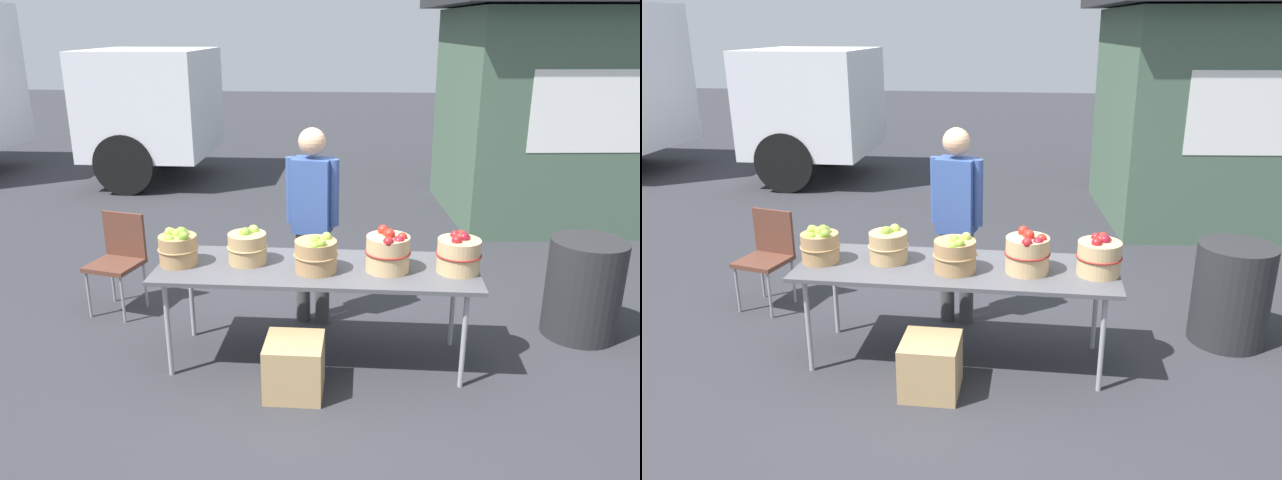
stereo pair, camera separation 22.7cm
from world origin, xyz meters
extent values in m
plane|color=#2D2D33|center=(0.00, 0.00, 0.00)|extent=(40.00, 40.00, 0.00)
cube|color=#4C4C51|center=(0.00, 0.00, 0.73)|extent=(2.30, 0.76, 0.03)
cylinder|color=#99999E|center=(-1.03, -0.30, 0.36)|extent=(0.04, 0.04, 0.72)
cylinder|color=#99999E|center=(1.03, -0.30, 0.36)|extent=(0.04, 0.04, 0.72)
cylinder|color=#99999E|center=(-1.03, 0.30, 0.36)|extent=(0.04, 0.04, 0.72)
cylinder|color=#99999E|center=(1.03, 0.30, 0.36)|extent=(0.04, 0.04, 0.72)
cylinder|color=#A87F51|center=(-1.00, -0.02, 0.86)|extent=(0.27, 0.27, 0.22)
torus|color=#A87F51|center=(-1.00, -0.02, 0.87)|extent=(0.29, 0.29, 0.01)
sphere|color=#7AA833|center=(-0.98, 0.00, 0.99)|extent=(0.08, 0.08, 0.08)
sphere|color=#8CB738|center=(-1.06, 0.02, 0.97)|extent=(0.07, 0.07, 0.07)
sphere|color=#8CB738|center=(-1.04, -0.09, 0.96)|extent=(0.08, 0.08, 0.08)
sphere|color=#9EC647|center=(-0.97, 0.01, 0.98)|extent=(0.08, 0.08, 0.08)
sphere|color=#9EC647|center=(-1.00, 0.00, 0.97)|extent=(0.07, 0.07, 0.07)
sphere|color=#9EC647|center=(-1.07, 0.01, 0.98)|extent=(0.07, 0.07, 0.07)
sphere|color=#7AA833|center=(-0.93, -0.09, 0.98)|extent=(0.07, 0.07, 0.07)
cylinder|color=tan|center=(-0.51, 0.05, 0.86)|extent=(0.28, 0.28, 0.22)
torus|color=tan|center=(-0.51, 0.05, 0.87)|extent=(0.30, 0.30, 0.01)
sphere|color=#9EC647|center=(-0.47, 0.11, 0.98)|extent=(0.08, 0.08, 0.08)
sphere|color=#8CB738|center=(-0.51, 0.05, 0.98)|extent=(0.07, 0.07, 0.07)
sphere|color=#9EC647|center=(-0.51, 0.05, 0.97)|extent=(0.07, 0.07, 0.07)
sphere|color=#7AA833|center=(-0.52, 0.04, 0.98)|extent=(0.08, 0.08, 0.08)
cylinder|color=#A87F51|center=(0.00, -0.08, 0.86)|extent=(0.30, 0.30, 0.22)
torus|color=#A87F51|center=(0.00, -0.08, 0.87)|extent=(0.32, 0.32, 0.01)
sphere|color=#8CB738|center=(0.00, -0.19, 0.97)|extent=(0.08, 0.08, 0.08)
sphere|color=#8CB738|center=(0.05, -0.17, 0.99)|extent=(0.07, 0.07, 0.07)
sphere|color=#9EC647|center=(0.07, -0.02, 0.99)|extent=(0.07, 0.07, 0.07)
sphere|color=#8CB738|center=(0.00, -0.08, 0.99)|extent=(0.07, 0.07, 0.07)
cylinder|color=tan|center=(0.50, -0.03, 0.88)|extent=(0.31, 0.31, 0.25)
torus|color=maroon|center=(0.50, -0.03, 0.89)|extent=(0.33, 0.33, 0.01)
sphere|color=#B22319|center=(0.51, -0.04, 1.02)|extent=(0.07, 0.07, 0.07)
sphere|color=maroon|center=(0.50, -0.15, 1.00)|extent=(0.08, 0.08, 0.08)
sphere|color=maroon|center=(0.50, 0.03, 0.99)|extent=(0.08, 0.08, 0.08)
sphere|color=#B22319|center=(0.47, 0.05, 1.02)|extent=(0.08, 0.08, 0.08)
sphere|color=maroon|center=(0.57, -0.10, 0.99)|extent=(0.08, 0.08, 0.08)
sphere|color=#B22319|center=(0.60, -0.05, 1.01)|extent=(0.07, 0.07, 0.07)
sphere|color=#B22319|center=(0.50, 0.00, 1.01)|extent=(0.07, 0.07, 0.07)
cylinder|color=tan|center=(1.00, -0.01, 0.87)|extent=(0.30, 0.30, 0.24)
torus|color=maroon|center=(1.00, -0.01, 0.88)|extent=(0.32, 0.32, 0.01)
sphere|color=maroon|center=(1.03, 0.00, 1.00)|extent=(0.08, 0.08, 0.08)
sphere|color=#B22319|center=(1.00, 0.00, 1.00)|extent=(0.07, 0.07, 0.07)
sphere|color=maroon|center=(0.97, -0.06, 1.00)|extent=(0.07, 0.07, 0.07)
sphere|color=maroon|center=(1.02, 0.00, 0.98)|extent=(0.08, 0.08, 0.08)
sphere|color=#B22319|center=(1.04, 0.04, 0.98)|extent=(0.08, 0.08, 0.08)
sphere|color=#B22319|center=(1.02, 0.09, 0.99)|extent=(0.08, 0.08, 0.08)
sphere|color=maroon|center=(0.97, 0.06, 1.00)|extent=(0.07, 0.07, 0.07)
cylinder|color=#3F3F3F|center=(-0.01, 0.62, 0.40)|extent=(0.12, 0.12, 0.80)
cylinder|color=#3F3F3F|center=(-0.17, 0.65, 0.40)|extent=(0.12, 0.12, 0.80)
cube|color=#334C8C|center=(-0.09, 0.64, 1.11)|extent=(0.34, 0.27, 0.60)
sphere|color=tan|center=(-0.09, 0.64, 1.54)|extent=(0.22, 0.22, 0.22)
cylinder|color=#334C8C|center=(0.09, 0.61, 1.14)|extent=(0.08, 0.08, 0.54)
cylinder|color=#334C8C|center=(-0.26, 0.67, 1.14)|extent=(0.08, 0.08, 0.54)
cube|color=silver|center=(-3.09, 5.61, 1.25)|extent=(1.82, 2.12, 1.60)
cube|color=black|center=(-2.24, 5.62, 1.57)|extent=(0.06, 1.76, 0.80)
cylinder|color=black|center=(-3.26, 6.56, 0.45)|extent=(0.90, 0.29, 0.90)
cylinder|color=black|center=(-3.24, 4.66, 0.45)|extent=(0.90, 0.29, 0.90)
cube|color=#47604C|center=(2.92, 4.15, 1.30)|extent=(3.22, 2.69, 2.60)
cube|color=#262628|center=(2.92, 4.15, 2.68)|extent=(3.77, 3.23, 0.12)
cube|color=white|center=(2.80, 2.94, 1.50)|extent=(1.40, 0.18, 0.90)
cube|color=brown|center=(-1.81, 0.69, 0.44)|extent=(0.48, 0.48, 0.04)
cube|color=brown|center=(-1.76, 0.86, 0.66)|extent=(0.40, 0.12, 0.40)
cylinder|color=gray|center=(-2.01, 0.56, 0.21)|extent=(0.02, 0.02, 0.42)
cylinder|color=gray|center=(-1.68, 0.48, 0.21)|extent=(0.02, 0.02, 0.42)
cylinder|color=gray|center=(-1.93, 0.89, 0.21)|extent=(0.02, 0.02, 0.42)
cylinder|color=gray|center=(-1.60, 0.81, 0.21)|extent=(0.02, 0.02, 0.42)
cylinder|color=#262628|center=(2.09, 0.58, 0.40)|extent=(0.59, 0.59, 0.81)
cube|color=tan|center=(-0.12, -0.46, 0.20)|extent=(0.39, 0.39, 0.39)
camera|label=1|loc=(0.35, -4.13, 2.39)|focal=34.77mm
camera|label=2|loc=(0.57, -4.10, 2.39)|focal=34.77mm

